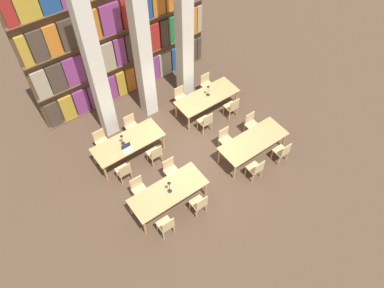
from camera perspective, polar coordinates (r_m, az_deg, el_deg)
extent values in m
plane|color=#4C3828|center=(12.79, -0.32, -1.54)|extent=(40.00, 40.00, 0.00)
cube|color=brown|center=(13.45, -10.85, 16.79)|extent=(6.86, 0.06, 5.50)
cube|color=brown|center=(15.14, -9.31, 8.26)|extent=(6.86, 0.35, 0.03)
cube|color=#47382D|center=(14.12, -20.41, 4.31)|extent=(0.45, 0.20, 1.05)
cube|color=#B7932D|center=(14.18, -18.48, 5.29)|extent=(0.47, 0.20, 1.05)
cube|color=#84387A|center=(14.26, -16.56, 6.26)|extent=(0.50, 0.20, 1.05)
cube|color=#84387A|center=(14.35, -14.95, 7.07)|extent=(0.31, 0.20, 1.05)
cube|color=#B7932D|center=(14.42, -13.74, 7.67)|extent=(0.32, 0.20, 1.05)
cube|color=#84387A|center=(14.52, -12.32, 8.36)|extent=(0.44, 0.20, 1.05)
cube|color=#B7932D|center=(14.64, -10.81, 9.10)|extent=(0.35, 0.20, 1.05)
cube|color=orange|center=(14.76, -9.46, 9.75)|extent=(0.36, 0.20, 1.05)
cube|color=#84387A|center=(14.87, -8.29, 10.30)|extent=(0.28, 0.20, 1.05)
cube|color=#236B38|center=(14.99, -7.08, 10.87)|extent=(0.38, 0.20, 1.05)
cube|color=#84387A|center=(15.14, -5.76, 11.48)|extent=(0.36, 0.20, 1.05)
cube|color=tan|center=(15.32, -4.23, 12.17)|extent=(0.54, 0.20, 1.05)
cube|color=navy|center=(15.52, -2.68, 12.87)|extent=(0.33, 0.20, 1.05)
cube|color=navy|center=(15.69, -1.48, 13.40)|extent=(0.37, 0.20, 1.05)
cube|color=#47382D|center=(15.90, -0.11, 13.99)|extent=(0.47, 0.20, 1.05)
cube|color=#47382D|center=(16.07, 0.93, 14.44)|extent=(0.18, 0.20, 1.05)
cube|color=brown|center=(14.25, -10.02, 12.30)|extent=(6.86, 0.35, 0.03)
cube|color=tan|center=(13.20, -22.04, 8.45)|extent=(0.46, 0.20, 1.10)
cube|color=#47382D|center=(13.27, -19.98, 9.47)|extent=(0.54, 0.20, 1.10)
cube|color=#84387A|center=(13.38, -17.59, 10.64)|extent=(0.66, 0.20, 1.10)
cube|color=#236B38|center=(13.51, -15.26, 11.75)|extent=(0.47, 0.20, 1.10)
cube|color=tan|center=(13.65, -13.08, 12.77)|extent=(0.63, 0.20, 1.10)
cube|color=#84387A|center=(13.82, -11.01, 13.70)|extent=(0.40, 0.20, 1.10)
cube|color=#47382D|center=(13.95, -9.50, 14.37)|extent=(0.33, 0.20, 1.10)
cube|color=#B7932D|center=(14.09, -8.12, 14.97)|extent=(0.35, 0.20, 1.10)
cube|color=maroon|center=(14.29, -6.24, 15.77)|extent=(0.63, 0.20, 1.10)
cube|color=#47382D|center=(14.51, -4.39, 16.54)|extent=(0.32, 0.20, 1.10)
cube|color=#236B38|center=(14.71, -2.80, 17.18)|extent=(0.56, 0.20, 1.10)
cube|color=orange|center=(15.03, -0.56, 18.05)|extent=(0.70, 0.20, 1.10)
cube|color=tan|center=(15.26, 0.96, 18.62)|extent=(0.20, 0.20, 1.10)
cube|color=brown|center=(13.44, -10.86, 16.84)|extent=(6.86, 0.35, 0.03)
cube|color=#B7932D|center=(12.40, -24.28, 12.79)|extent=(0.29, 0.20, 1.05)
cube|color=#47382D|center=(12.45, -22.50, 13.66)|extent=(0.46, 0.20, 1.05)
cube|color=orange|center=(12.53, -20.56, 14.58)|extent=(0.41, 0.20, 1.05)
cube|color=#47382D|center=(12.64, -18.11, 15.71)|extent=(0.66, 0.20, 1.05)
cube|color=orange|center=(12.81, -15.33, 16.95)|extent=(0.61, 0.20, 1.05)
cube|color=#84387A|center=(13.02, -12.43, 18.18)|extent=(0.68, 0.20, 1.05)
cube|color=maroon|center=(13.25, -9.72, 19.28)|extent=(0.53, 0.20, 1.05)
cube|color=navy|center=(13.48, -7.43, 20.16)|extent=(0.57, 0.20, 1.05)
cube|color=orange|center=(13.72, -5.28, 20.96)|extent=(0.49, 0.20, 1.05)
cube|color=maroon|center=(11.68, -26.55, 18.14)|extent=(0.32, 0.20, 1.12)
cube|color=#B7932D|center=(11.75, -24.16, 19.26)|extent=(0.64, 0.20, 1.12)
cube|color=silver|center=(11.76, -14.73, 11.77)|extent=(0.47, 0.47, 6.00)
cube|color=silver|center=(12.27, -7.73, 14.93)|extent=(0.47, 0.47, 6.00)
cube|color=silver|center=(12.96, -1.22, 17.60)|extent=(0.47, 0.47, 6.00)
cube|color=tan|center=(11.11, -3.64, -7.24)|extent=(2.35, 0.95, 0.04)
cylinder|color=tan|center=(11.03, -7.22, -12.49)|extent=(0.07, 0.07, 0.70)
cylinder|color=tan|center=(11.59, 2.08, -6.82)|extent=(0.07, 0.07, 0.70)
cylinder|color=tan|center=(11.39, -9.31, -9.56)|extent=(0.07, 0.07, 0.70)
cylinder|color=tan|center=(11.93, -0.22, -4.24)|extent=(0.07, 0.07, 0.70)
cylinder|color=tan|center=(11.16, -5.34, -12.45)|extent=(0.04, 0.04, 0.43)
cylinder|color=tan|center=(11.23, -3.77, -11.50)|extent=(0.04, 0.04, 0.43)
cylinder|color=tan|center=(11.03, -4.35, -13.75)|extent=(0.04, 0.04, 0.43)
cylinder|color=tan|center=(11.10, -2.77, -12.77)|extent=(0.04, 0.04, 0.43)
cube|color=tan|center=(10.92, -4.12, -12.08)|extent=(0.42, 0.40, 0.04)
cube|color=tan|center=(10.64, -3.63, -12.25)|extent=(0.40, 0.03, 0.42)
cylinder|color=tan|center=(11.70, -6.64, -7.77)|extent=(0.04, 0.04, 0.43)
cylinder|color=tan|center=(11.63, -8.16, -8.65)|extent=(0.04, 0.04, 0.43)
cylinder|color=tan|center=(11.86, -7.51, -6.62)|extent=(0.04, 0.04, 0.43)
cylinder|color=tan|center=(11.80, -9.01, -7.47)|extent=(0.04, 0.04, 0.43)
cube|color=tan|center=(11.55, -7.96, -7.02)|extent=(0.42, 0.40, 0.04)
cube|color=tan|center=(11.45, -8.56, -5.77)|extent=(0.40, 0.03, 0.42)
cylinder|color=tan|center=(11.44, -0.34, -9.39)|extent=(0.04, 0.04, 0.43)
cylinder|color=tan|center=(11.55, 1.13, -8.47)|extent=(0.04, 0.04, 0.43)
cylinder|color=tan|center=(11.31, 0.69, -10.60)|extent=(0.04, 0.04, 0.43)
cylinder|color=tan|center=(11.42, 2.17, -9.65)|extent=(0.04, 0.04, 0.43)
cube|color=tan|center=(11.22, 0.93, -8.94)|extent=(0.42, 0.40, 0.04)
cube|color=tan|center=(10.95, 1.53, -9.02)|extent=(0.40, 0.03, 0.42)
cylinder|color=tan|center=(12.00, -1.88, -4.98)|extent=(0.04, 0.04, 0.43)
cylinder|color=tan|center=(11.89, -3.31, -5.83)|extent=(0.04, 0.04, 0.43)
cylinder|color=tan|center=(12.16, -2.80, -3.90)|extent=(0.04, 0.04, 0.43)
cylinder|color=tan|center=(12.06, -4.22, -4.73)|extent=(0.04, 0.04, 0.43)
cube|color=tan|center=(11.83, -3.10, -4.22)|extent=(0.42, 0.40, 0.04)
cube|color=tan|center=(11.74, -3.66, -2.99)|extent=(0.40, 0.03, 0.42)
cylinder|color=#232328|center=(11.09, -3.42, -7.17)|extent=(0.14, 0.14, 0.01)
cylinder|color=#232328|center=(10.91, -3.47, -6.58)|extent=(0.02, 0.02, 0.41)
cone|color=#232328|center=(10.70, -3.53, -5.89)|extent=(0.11, 0.11, 0.07)
cube|color=tan|center=(12.37, 9.35, 0.45)|extent=(2.35, 0.95, 0.04)
cylinder|color=tan|center=(12.00, 6.50, -4.24)|extent=(0.07, 0.07, 0.70)
cylinder|color=tan|center=(13.08, 13.83, 0.54)|extent=(0.07, 0.07, 0.70)
cylinder|color=tan|center=(12.33, 4.15, -1.83)|extent=(0.07, 0.07, 0.70)
cylinder|color=tan|center=(13.38, 11.49, 2.64)|extent=(0.07, 0.07, 0.70)
cylinder|color=tan|center=(12.23, 8.18, -4.15)|extent=(0.04, 0.04, 0.43)
cylinder|color=tan|center=(12.39, 9.42, -3.33)|extent=(0.04, 0.04, 0.43)
cylinder|color=tan|center=(12.11, 9.24, -5.21)|extent=(0.04, 0.04, 0.43)
cylinder|color=tan|center=(12.27, 10.48, -4.36)|extent=(0.04, 0.04, 0.43)
cube|color=tan|center=(12.06, 9.47, -3.63)|extent=(0.42, 0.40, 0.04)
cube|color=tan|center=(11.81, 10.21, -3.57)|extent=(0.40, 0.03, 0.42)
cylinder|color=tan|center=(12.81, 6.31, -0.27)|extent=(0.04, 0.04, 0.43)
cylinder|color=tan|center=(12.65, 5.07, -1.03)|extent=(0.04, 0.04, 0.43)
cylinder|color=tan|center=(12.96, 5.34, 0.68)|extent=(0.04, 0.04, 0.43)
cylinder|color=tan|center=(12.81, 4.10, -0.06)|extent=(0.04, 0.04, 0.43)
cube|color=tan|center=(12.63, 5.28, 0.50)|extent=(0.42, 0.40, 0.04)
cube|color=tan|center=(12.54, 4.82, 1.69)|extent=(0.40, 0.03, 0.42)
cylinder|color=tan|center=(12.79, 12.08, -1.56)|extent=(0.04, 0.04, 0.43)
cylinder|color=tan|center=(12.98, 13.21, -0.80)|extent=(0.04, 0.04, 0.43)
cylinder|color=tan|center=(12.67, 13.13, -2.54)|extent=(0.04, 0.04, 0.43)
cylinder|color=tan|center=(12.87, 14.26, -1.76)|extent=(0.04, 0.04, 0.43)
cube|color=tan|center=(12.65, 13.36, -1.02)|extent=(0.42, 0.40, 0.04)
cube|color=tan|center=(12.41, 14.14, -0.92)|extent=(0.40, 0.03, 0.42)
cylinder|color=tan|center=(13.38, 10.12, 2.04)|extent=(0.04, 0.04, 0.43)
cylinder|color=tan|center=(13.20, 8.97, 1.35)|extent=(0.04, 0.04, 0.43)
cylinder|color=tan|center=(13.53, 9.15, 2.92)|extent=(0.04, 0.04, 0.43)
cylinder|color=tan|center=(13.34, 8.01, 2.25)|extent=(0.04, 0.04, 0.43)
cube|color=tan|center=(13.19, 9.19, 2.81)|extent=(0.42, 0.40, 0.04)
cube|color=tan|center=(13.10, 8.78, 3.97)|extent=(0.40, 0.03, 0.42)
cube|color=tan|center=(12.35, -9.75, 0.29)|extent=(2.35, 0.95, 0.04)
cylinder|color=tan|center=(12.21, -13.03, -4.33)|extent=(0.07, 0.07, 0.70)
cylinder|color=tan|center=(12.71, -4.40, 0.39)|extent=(0.07, 0.07, 0.70)
cylinder|color=tan|center=(12.68, -14.67, -1.94)|extent=(0.07, 0.07, 0.70)
cylinder|color=tan|center=(13.16, -6.28, 2.53)|extent=(0.07, 0.07, 0.70)
cylinder|color=tan|center=(12.30, -11.42, -4.45)|extent=(0.04, 0.04, 0.43)
cylinder|color=tan|center=(12.36, -9.98, -3.66)|extent=(0.04, 0.04, 0.43)
cylinder|color=tan|center=(12.11, -10.65, -5.54)|extent=(0.04, 0.04, 0.43)
cylinder|color=tan|center=(12.17, -9.18, -4.72)|extent=(0.04, 0.04, 0.43)
cube|color=tan|center=(12.04, -10.46, -3.96)|extent=(0.42, 0.40, 0.04)
cube|color=tan|center=(11.75, -10.18, -3.93)|extent=(0.40, 0.03, 0.42)
cylinder|color=tan|center=(12.97, -12.26, -0.58)|extent=(0.04, 0.04, 0.43)
cylinder|color=tan|center=(12.91, -13.64, -1.31)|extent=(0.04, 0.04, 0.43)
cylinder|color=tan|center=(13.19, -12.95, 0.36)|extent=(0.04, 0.04, 0.43)
cylinder|color=tan|center=(13.12, -14.32, -0.36)|extent=(0.04, 0.04, 0.43)
cube|color=tan|center=(12.87, -13.48, 0.18)|extent=(0.42, 0.40, 0.04)
cube|color=tan|center=(12.82, -14.04, 1.34)|extent=(0.40, 0.03, 0.42)
cylinder|color=tan|center=(12.54, -6.82, -1.92)|extent=(0.04, 0.04, 0.43)
cylinder|color=tan|center=(12.64, -5.44, -1.15)|extent=(0.04, 0.04, 0.43)
cylinder|color=tan|center=(12.36, -5.99, -2.94)|extent=(0.04, 0.04, 0.43)
cylinder|color=tan|center=(12.46, -4.60, -2.15)|extent=(0.04, 0.04, 0.43)
cube|color=tan|center=(12.31, -5.80, -1.39)|extent=(0.42, 0.40, 0.04)
cube|color=tan|center=(12.03, -5.41, -1.29)|extent=(0.40, 0.03, 0.42)
cylinder|color=tan|center=(13.24, -7.89, 1.75)|extent=(0.04, 0.04, 0.43)
cylinder|color=tan|center=(13.15, -9.22, 1.04)|extent=(0.04, 0.04, 0.43)
cylinder|color=tan|center=(13.45, -8.64, 2.64)|extent=(0.04, 0.04, 0.43)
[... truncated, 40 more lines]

